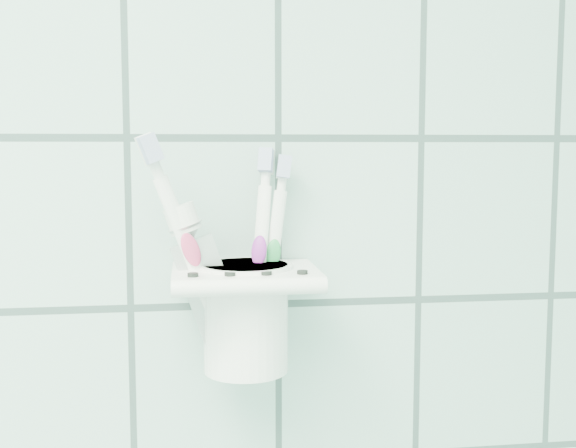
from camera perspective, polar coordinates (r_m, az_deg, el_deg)
The scene contains 6 objects.
holder_bracket at distance 0.62m, azimuth -3.42°, elevation -4.30°, with size 0.12×0.10×0.04m.
cup at distance 0.63m, azimuth -3.35°, elevation -7.03°, with size 0.08×0.08×0.09m.
toothbrush_pink at distance 0.61m, azimuth -4.39°, elevation -1.45°, with size 0.08×0.03×0.21m.
toothbrush_blue at distance 0.61m, azimuth -2.92°, elevation -2.34°, with size 0.03×0.06×0.19m.
toothbrush_orange at distance 0.63m, azimuth -2.22°, elevation -2.51°, with size 0.03×0.03×0.18m.
toothpaste_tube at distance 0.62m, azimuth -4.40°, elevation -3.46°, with size 0.07×0.03×0.15m.
Camera 1 is at (0.59, 0.54, 1.40)m, focal length 45.00 mm.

